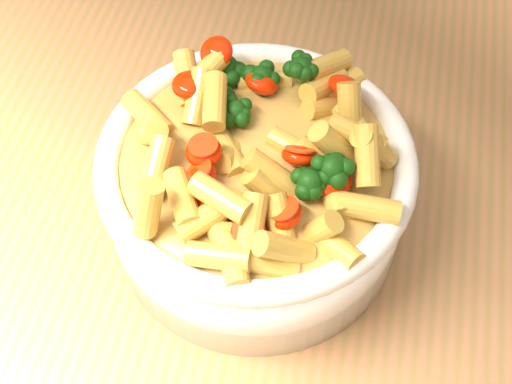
# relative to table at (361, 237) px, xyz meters

# --- Properties ---
(table) EXTENTS (1.20, 0.80, 0.90)m
(table) POSITION_rel_table_xyz_m (0.00, 0.00, 0.00)
(table) COLOR #B4764D
(table) RESTS_ON ground
(serving_bowl) EXTENTS (0.24, 0.24, 0.10)m
(serving_bowl) POSITION_rel_table_xyz_m (-0.09, -0.07, 0.15)
(serving_bowl) COLOR white
(serving_bowl) RESTS_ON table
(pasta_salad) EXTENTS (0.19, 0.19, 0.04)m
(pasta_salad) POSITION_rel_table_xyz_m (-0.09, -0.07, 0.22)
(pasta_salad) COLOR gold
(pasta_salad) RESTS_ON serving_bowl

